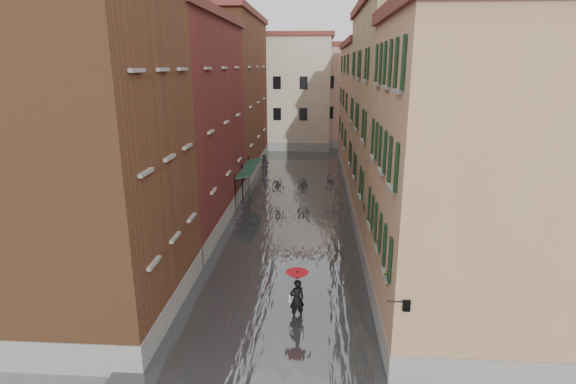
% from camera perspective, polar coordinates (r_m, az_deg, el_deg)
% --- Properties ---
extents(ground, '(120.00, 120.00, 0.00)m').
position_cam_1_polar(ground, '(20.83, -1.13, -12.66)').
color(ground, '#5B5B5E').
rests_on(ground, ground).
extents(floodwater, '(10.00, 60.00, 0.20)m').
position_cam_1_polar(floodwater, '(32.79, 0.76, -1.62)').
color(floodwater, '#4D5155').
rests_on(floodwater, ground).
extents(building_left_near, '(6.00, 8.00, 13.00)m').
position_cam_1_polar(building_left_near, '(18.68, -23.78, 3.88)').
color(building_left_near, brown).
rests_on(building_left_near, ground).
extents(building_left_mid, '(6.00, 14.00, 12.50)m').
position_cam_1_polar(building_left_mid, '(28.79, -13.82, 8.03)').
color(building_left_mid, maroon).
rests_on(building_left_mid, ground).
extents(building_left_far, '(6.00, 16.00, 14.00)m').
position_cam_1_polar(building_left_far, '(43.20, -7.95, 11.80)').
color(building_left_far, brown).
rests_on(building_left_far, ground).
extents(building_right_near, '(6.00, 8.00, 11.50)m').
position_cam_1_polar(building_right_near, '(17.62, 21.50, 0.97)').
color(building_right_near, '#A87956').
rests_on(building_right_near, ground).
extents(building_right_mid, '(6.00, 14.00, 13.00)m').
position_cam_1_polar(building_right_mid, '(27.98, 14.99, 8.26)').
color(building_right_mid, tan).
rests_on(building_right_mid, ground).
extents(building_right_far, '(6.00, 16.00, 11.50)m').
position_cam_1_polar(building_right_far, '(42.79, 11.12, 9.94)').
color(building_right_far, '#A87956').
rests_on(building_right_far, ground).
extents(building_end_cream, '(12.00, 9.00, 13.00)m').
position_cam_1_polar(building_end_cream, '(56.52, -0.99, 12.36)').
color(building_end_cream, beige).
rests_on(building_end_cream, ground).
extents(building_end_pink, '(10.00, 9.00, 12.00)m').
position_cam_1_polar(building_end_pink, '(58.53, 8.18, 11.84)').
color(building_end_pink, tan).
rests_on(building_end_pink, ground).
extents(awning_near, '(1.09, 2.96, 2.80)m').
position_cam_1_polar(awning_near, '(32.11, -5.50, 2.31)').
color(awning_near, '#173427').
rests_on(awning_near, ground).
extents(awning_far, '(1.09, 3.12, 2.80)m').
position_cam_1_polar(awning_far, '(35.19, -4.68, 3.54)').
color(awning_far, '#173427').
rests_on(awning_far, ground).
extents(wall_lantern, '(0.71, 0.22, 0.35)m').
position_cam_1_polar(wall_lantern, '(14.33, 14.71, -13.66)').
color(wall_lantern, black).
rests_on(wall_lantern, ground).
extents(window_planters, '(0.59, 8.46, 0.84)m').
position_cam_1_polar(window_planters, '(18.83, 11.26, -4.44)').
color(window_planters, brown).
rests_on(window_planters, ground).
extents(pedestrian_main, '(0.93, 0.93, 2.06)m').
position_cam_1_polar(pedestrian_main, '(18.36, 1.13, -12.47)').
color(pedestrian_main, black).
rests_on(pedestrian_main, ground).
extents(pedestrian_far, '(0.95, 0.78, 1.81)m').
position_cam_1_polar(pedestrian_far, '(42.58, -2.96, 3.58)').
color(pedestrian_far, black).
rests_on(pedestrian_far, ground).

